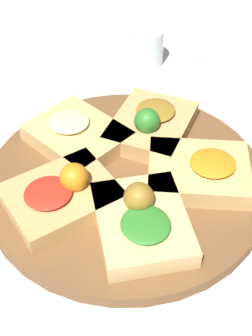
% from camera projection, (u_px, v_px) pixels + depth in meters
% --- Properties ---
extents(ground_plane, '(3.00, 3.00, 0.00)m').
position_uv_depth(ground_plane, '(126.00, 184.00, 0.73)').
color(ground_plane, white).
extents(serving_board, '(0.43, 0.43, 0.02)m').
position_uv_depth(serving_board, '(126.00, 180.00, 0.72)').
color(serving_board, brown).
rests_on(serving_board, ground_plane).
extents(focaccia_slice_0, '(0.19, 0.19, 0.04)m').
position_uv_depth(focaccia_slice_0, '(200.00, 171.00, 0.70)').
color(focaccia_slice_0, tan).
rests_on(focaccia_slice_0, serving_board).
extents(focaccia_slice_1, '(0.17, 0.19, 0.06)m').
position_uv_depth(focaccia_slice_1, '(151.00, 124.00, 0.77)').
color(focaccia_slice_1, tan).
rests_on(focaccia_slice_1, serving_board).
extents(focaccia_slice_2, '(0.16, 0.13, 0.04)m').
position_uv_depth(focaccia_slice_2, '(77.00, 135.00, 0.76)').
color(focaccia_slice_2, tan).
rests_on(focaccia_slice_2, serving_board).
extents(focaccia_slice_3, '(0.14, 0.16, 0.06)m').
position_uv_depth(focaccia_slice_3, '(62.00, 195.00, 0.66)').
color(focaccia_slice_3, tan).
rests_on(focaccia_slice_3, serving_board).
extents(focaccia_slice_4, '(0.19, 0.18, 0.06)m').
position_uv_depth(focaccia_slice_4, '(142.00, 220.00, 0.63)').
color(focaccia_slice_4, '#DBB775').
rests_on(focaccia_slice_4, serving_board).
extents(plate_left, '(0.20, 0.20, 0.02)m').
position_uv_depth(plate_left, '(240.00, 72.00, 0.95)').
color(plate_left, white).
rests_on(plate_left, ground_plane).
extents(water_glass, '(0.07, 0.07, 0.08)m').
position_uv_depth(water_glass, '(146.00, 47.00, 0.96)').
color(water_glass, silver).
rests_on(water_glass, ground_plane).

